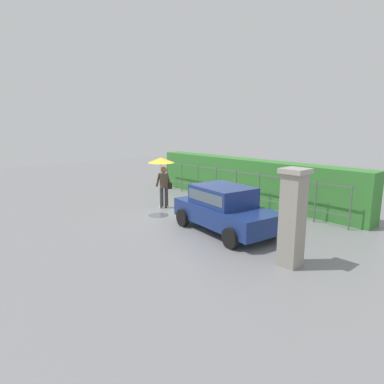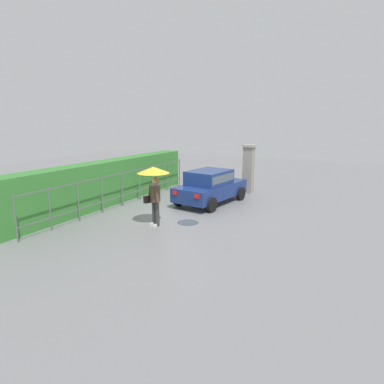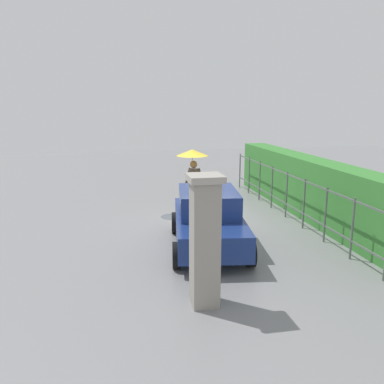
# 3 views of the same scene
# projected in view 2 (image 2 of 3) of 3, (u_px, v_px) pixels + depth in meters

# --- Properties ---
(ground_plane) EXTENTS (40.00, 40.00, 0.00)m
(ground_plane) POSITION_uv_depth(u_px,v_px,m) (181.00, 213.00, 13.02)
(ground_plane) COLOR slate
(car) EXTENTS (3.91, 2.27, 1.48)m
(car) POSITION_uv_depth(u_px,v_px,m) (210.00, 185.00, 14.42)
(car) COLOR navy
(car) RESTS_ON ground
(pedestrian) EXTENTS (1.09, 1.09, 2.10)m
(pedestrian) POSITION_uv_depth(u_px,v_px,m) (154.00, 181.00, 11.13)
(pedestrian) COLOR #333333
(pedestrian) RESTS_ON ground
(gate_pillar) EXTENTS (0.60, 0.60, 2.42)m
(gate_pillar) POSITION_uv_depth(u_px,v_px,m) (248.00, 168.00, 16.49)
(gate_pillar) COLOR gray
(gate_pillar) RESTS_ON ground
(fence_section) EXTENTS (9.82, 0.05, 1.50)m
(fence_section) POSITION_uv_depth(u_px,v_px,m) (122.00, 187.00, 13.95)
(fence_section) COLOR #59605B
(fence_section) RESTS_ON ground
(hedge_row) EXTENTS (10.77, 0.90, 1.90)m
(hedge_row) POSITION_uv_depth(u_px,v_px,m) (107.00, 182.00, 14.30)
(hedge_row) COLOR #387F33
(hedge_row) RESTS_ON ground
(puddle_near) EXTENTS (0.78, 0.78, 0.00)m
(puddle_near) POSITION_uv_depth(u_px,v_px,m) (188.00, 223.00, 11.82)
(puddle_near) COLOR #4C545B
(puddle_near) RESTS_ON ground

